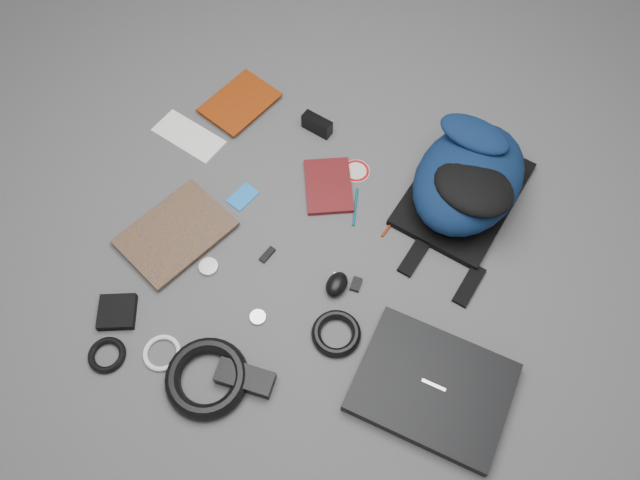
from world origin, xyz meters
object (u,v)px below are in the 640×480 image
(dvd_case, at_px, (328,186))
(mouse, at_px, (337,284))
(power_brick, at_px, (245,378))
(textbook_red, at_px, (221,90))
(pouch, at_px, (117,312))
(comic_book, at_px, (152,211))
(laptop, at_px, (432,387))
(backpack, at_px, (469,178))
(compact_camera, at_px, (317,125))

(dvd_case, bearing_deg, mouse, -90.97)
(mouse, height_order, power_brick, mouse)
(textbook_red, xyz_separation_m, dvd_case, (0.44, -0.23, -0.00))
(pouch, bearing_deg, mouse, 26.49)
(textbook_red, bearing_deg, pouch, -65.14)
(comic_book, relative_size, dvd_case, 1.56)
(dvd_case, xyz_separation_m, mouse, (0.12, -0.30, 0.01))
(textbook_red, xyz_separation_m, pouch, (0.05, -0.79, -0.00))
(laptop, relative_size, mouse, 4.83)
(backpack, distance_m, pouch, 1.02)
(laptop, relative_size, textbook_red, 1.63)
(pouch, bearing_deg, dvd_case, 54.60)
(dvd_case, relative_size, pouch, 1.98)
(backpack, xyz_separation_m, textbook_red, (-0.82, 0.14, -0.08))
(comic_book, height_order, power_brick, power_brick)
(backpack, bearing_deg, mouse, -109.29)
(laptop, height_order, textbook_red, laptop)
(textbook_red, bearing_deg, backpack, 12.17)
(dvd_case, distance_m, power_brick, 0.62)
(comic_book, relative_size, pouch, 3.08)
(compact_camera, relative_size, mouse, 1.25)
(mouse, relative_size, pouch, 0.80)
(comic_book, bearing_deg, laptop, 10.55)
(backpack, bearing_deg, power_brick, -105.33)
(pouch, bearing_deg, backpack, 40.26)
(power_brick, bearing_deg, backpack, 59.24)
(comic_book, distance_m, dvd_case, 0.51)
(compact_camera, distance_m, pouch, 0.81)
(laptop, distance_m, power_brick, 0.46)
(power_brick, xyz_separation_m, pouch, (-0.39, 0.06, -0.01))
(textbook_red, bearing_deg, mouse, -21.74)
(laptop, xyz_separation_m, textbook_red, (-0.88, 0.72, -0.01))
(compact_camera, bearing_deg, dvd_case, -46.99)
(laptop, xyz_separation_m, comic_book, (-0.88, 0.24, -0.01))
(laptop, xyz_separation_m, mouse, (-0.31, 0.19, 0.00))
(dvd_case, relative_size, mouse, 2.47)
(compact_camera, relative_size, pouch, 1.00)
(dvd_case, bearing_deg, pouch, -148.86)
(comic_book, distance_m, power_brick, 0.57)
(compact_camera, bearing_deg, laptop, -36.66)
(comic_book, xyz_separation_m, pouch, (0.05, -0.31, 0.00))
(laptop, height_order, mouse, mouse)
(textbook_red, relative_size, compact_camera, 2.37)
(power_brick, bearing_deg, pouch, 169.86)
(comic_book, bearing_deg, backpack, 48.33)
(backpack, xyz_separation_m, dvd_case, (-0.38, -0.10, -0.09))
(textbook_red, bearing_deg, dvd_case, -6.36)
(textbook_red, height_order, dvd_case, textbook_red)
(textbook_red, distance_m, comic_book, 0.48)
(mouse, bearing_deg, comic_book, -177.22)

